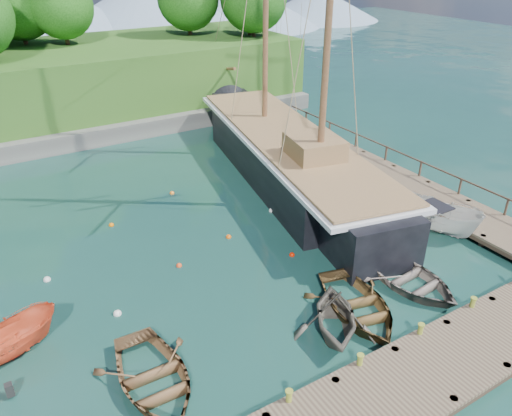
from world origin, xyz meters
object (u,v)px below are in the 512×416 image
(motorboat_orange, at_px, (7,359))
(schooner, at_px, (288,161))
(rowboat_0, at_px, (154,386))
(cabin_boat_white, at_px, (431,229))
(rowboat_2, at_px, (357,313))
(rowboat_1, at_px, (334,333))
(rowboat_3, at_px, (409,286))

(motorboat_orange, distance_m, schooner, 19.67)
(rowboat_0, bearing_deg, schooner, 42.12)
(motorboat_orange, distance_m, cabin_boat_white, 20.90)
(motorboat_orange, bearing_deg, rowboat_0, -146.67)
(rowboat_2, bearing_deg, motorboat_orange, 172.79)
(rowboat_1, relative_size, rowboat_3, 0.79)
(rowboat_2, xyz_separation_m, rowboat_3, (3.25, 0.17, 0.00))
(schooner, bearing_deg, cabin_boat_white, -61.90)
(rowboat_0, height_order, rowboat_2, rowboat_2)
(cabin_boat_white, height_order, schooner, schooner)
(motorboat_orange, bearing_deg, rowboat_2, -122.92)
(schooner, bearing_deg, motorboat_orange, -145.05)
(schooner, bearing_deg, rowboat_3, -87.43)
(motorboat_orange, xyz_separation_m, schooner, (18.02, 7.79, 1.23))
(rowboat_0, relative_size, schooner, 0.17)
(cabin_boat_white, bearing_deg, schooner, 90.43)
(rowboat_0, relative_size, motorboat_orange, 1.16)
(rowboat_3, bearing_deg, rowboat_1, -177.22)
(rowboat_0, bearing_deg, rowboat_1, -7.80)
(rowboat_3, xyz_separation_m, schooner, (1.97, 12.41, 1.23))
(rowboat_1, relative_size, cabin_boat_white, 0.75)
(rowboat_3, relative_size, motorboat_orange, 1.14)
(motorboat_orange, height_order, schooner, schooner)
(cabin_boat_white, bearing_deg, rowboat_0, 172.12)
(rowboat_0, relative_size, rowboat_3, 1.02)
(rowboat_0, distance_m, rowboat_1, 7.13)
(cabin_boat_white, bearing_deg, rowboat_1, -175.80)
(rowboat_0, xyz_separation_m, rowboat_3, (11.86, -0.54, 0.00))
(rowboat_2, xyz_separation_m, cabin_boat_white, (8.02, 3.11, 0.00))
(rowboat_1, relative_size, motorboat_orange, 0.90)
(rowboat_1, distance_m, motorboat_orange, 12.38)
(motorboat_orange, bearing_deg, cabin_boat_white, -107.04)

